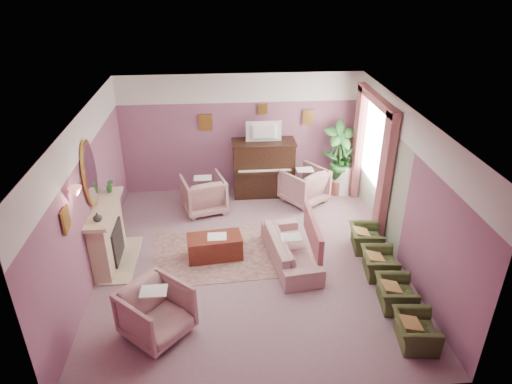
{
  "coord_description": "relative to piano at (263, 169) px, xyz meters",
  "views": [
    {
      "loc": [
        -0.47,
        -6.98,
        5.04
      ],
      "look_at": [
        0.14,
        0.4,
        1.22
      ],
      "focal_mm": 32.0,
      "sensor_mm": 36.0,
      "label": 1
    }
  ],
  "objects": [
    {
      "name": "television",
      "position": [
        0.0,
        -0.05,
        0.95
      ],
      "size": [
        0.8,
        0.12,
        0.48
      ],
      "primitive_type": "imported",
      "color": "black",
      "rests_on": "piano"
    },
    {
      "name": "olive_chair_d",
      "position": [
        1.74,
        -2.46,
        -0.36
      ],
      "size": [
        0.48,
        0.68,
        0.59
      ],
      "primitive_type": "imported",
      "color": "#3F4B25",
      "rests_on": "floor"
    },
    {
      "name": "floral_armchair_right",
      "position": [
        0.89,
        -0.47,
        -0.2
      ],
      "size": [
        0.87,
        0.87,
        0.9
      ],
      "primitive_type": "imported",
      "color": "tan",
      "rests_on": "floor"
    },
    {
      "name": "curtain_right",
      "position": [
        2.12,
        -0.21,
        0.65
      ],
      "size": [
        0.16,
        0.34,
        2.6
      ],
      "primitive_type": "cube",
      "color": "#9F5459",
      "rests_on": "floor"
    },
    {
      "name": "mantel_vase",
      "position": [
        -3.05,
        -2.98,
        0.58
      ],
      "size": [
        0.16,
        0.16,
        0.16
      ],
      "primitive_type": "imported",
      "color": "white",
      "rests_on": "mantel_shelf"
    },
    {
      "name": "window_blind",
      "position": [
        2.2,
        -1.13,
        1.05
      ],
      "size": [
        0.03,
        1.4,
        1.8
      ],
      "primitive_type": "cube",
      "color": "silver",
      "rests_on": "wall_right"
    },
    {
      "name": "floral_armchair_left",
      "position": [
        -1.39,
        -0.71,
        -0.2
      ],
      "size": [
        0.87,
        0.87,
        0.9
      ],
      "primitive_type": "imported",
      "color": "tan",
      "rests_on": "floor"
    },
    {
      "name": "floral_armchair_front",
      "position": [
        -2.01,
        -4.42,
        -0.2
      ],
      "size": [
        0.87,
        0.87,
        0.9
      ],
      "primitive_type": "imported",
      "color": "tan",
      "rests_on": "floor"
    },
    {
      "name": "piano_keys",
      "position": [
        0.0,
        -0.35,
        0.11
      ],
      "size": [
        1.2,
        0.08,
        0.02
      ],
      "primitive_type": "cube",
      "color": "silver",
      "rests_on": "piano"
    },
    {
      "name": "area_rug",
      "position": [
        -1.07,
        -2.43,
        -0.64
      ],
      "size": [
        2.61,
        1.95,
        0.01
      ],
      "primitive_type": "cube",
      "rotation": [
        0.0,
        0.0,
        0.06
      ],
      "color": "#91685F",
      "rests_on": "floor"
    },
    {
      "name": "fireplace_surround",
      "position": [
        -3.09,
        -2.48,
        -0.1
      ],
      "size": [
        0.3,
        1.4,
        1.1
      ],
      "primitive_type": "cube",
      "color": "#CEB690",
      "rests_on": "floor"
    },
    {
      "name": "stripe_panel",
      "position": [
        2.23,
        -1.38,
        0.42
      ],
      "size": [
        0.01,
        3.0,
        2.15
      ],
      "primitive_type": "cube",
      "color": "#A3B096",
      "rests_on": "wall_right"
    },
    {
      "name": "sofa_throw",
      "position": [
        0.64,
        -2.76,
        -0.05
      ],
      "size": [
        0.09,
        1.38,
        0.51
      ],
      "primitive_type": "cube",
      "color": "#9F5459",
      "rests_on": "sofa"
    },
    {
      "name": "piano_keyshelf",
      "position": [
        -0.0,
        -0.35,
        0.07
      ],
      "size": [
        1.3,
        0.12,
        0.06
      ],
      "primitive_type": "cube",
      "color": "black",
      "rests_on": "piano"
    },
    {
      "name": "floor",
      "position": [
        -0.5,
        -2.68,
        -0.65
      ],
      "size": [
        5.5,
        6.0,
        0.01
      ],
      "primitive_type": "cube",
      "color": "gray",
      "rests_on": "ground"
    },
    {
      "name": "wall_right",
      "position": [
        2.25,
        -2.68,
        0.75
      ],
      "size": [
        0.02,
        6.0,
        2.8
      ],
      "primitive_type": "cube",
      "color": "#714869",
      "rests_on": "floor"
    },
    {
      "name": "sconce_shade",
      "position": [
        -3.12,
        -3.53,
        1.33
      ],
      "size": [
        0.2,
        0.2,
        0.16
      ],
      "primitive_type": "cone",
      "color": "#FF8870",
      "rests_on": "wall_left"
    },
    {
      "name": "table_paper",
      "position": [
        -1.11,
        -2.52,
        -0.2
      ],
      "size": [
        0.35,
        0.28,
        0.01
      ],
      "primitive_type": "cube",
      "color": "white",
      "rests_on": "coffee_table"
    },
    {
      "name": "curtain_left",
      "position": [
        2.12,
        -2.05,
        0.65
      ],
      "size": [
        0.16,
        0.34,
        2.6
      ],
      "primitive_type": "cube",
      "color": "#9F5459",
      "rests_on": "floor"
    },
    {
      "name": "olive_chair_a",
      "position": [
        1.74,
        -4.92,
        -0.36
      ],
      "size": [
        0.48,
        0.68,
        0.59
      ],
      "primitive_type": "imported",
      "color": "#3F4B25",
      "rests_on": "floor"
    },
    {
      "name": "ceiling",
      "position": [
        -0.5,
        -2.68,
        2.15
      ],
      "size": [
        5.5,
        6.0,
        0.01
      ],
      "primitive_type": "cube",
      "color": "silver",
      "rests_on": "wall_back"
    },
    {
      "name": "wall_back",
      "position": [
        -0.5,
        0.32,
        0.75
      ],
      "size": [
        5.5,
        0.02,
        2.8
      ],
      "primitive_type": "cube",
      "color": "#714869",
      "rests_on": "floor"
    },
    {
      "name": "print_left_wall",
      "position": [
        -3.21,
        -3.88,
        1.07
      ],
      "size": [
        0.03,
        0.28,
        0.36
      ],
      "primitive_type": "cube",
      "color": "#B38E38",
      "rests_on": "wall_left"
    },
    {
      "name": "piano_top",
      "position": [
        0.0,
        0.0,
        0.66
      ],
      "size": [
        1.45,
        0.65,
        0.04
      ],
      "primitive_type": "cube",
      "color": "black",
      "rests_on": "piano"
    },
    {
      "name": "mantel_shelf",
      "position": [
        -3.06,
        -2.48,
        0.47
      ],
      "size": [
        0.4,
        1.55,
        0.07
      ],
      "primitive_type": "cube",
      "color": "#CEB690",
      "rests_on": "fireplace_surround"
    },
    {
      "name": "side_plant_big",
      "position": [
        1.85,
        -0.04,
        0.22
      ],
      "size": [
        0.3,
        0.3,
        0.34
      ],
      "primitive_type": "imported",
      "color": "#286A29",
      "rests_on": "side_table"
    },
    {
      "name": "wall_left",
      "position": [
        -3.25,
        -2.68,
        0.75
      ],
      "size": [
        0.02,
        6.0,
        2.8
      ],
      "primitive_type": "cube",
      "color": "#714869",
      "rests_on": "floor"
    },
    {
      "name": "side_plant_small",
      "position": [
        1.97,
        -0.14,
        0.19
      ],
      "size": [
        0.16,
        0.16,
        0.28
      ],
      "primitive_type": "imported",
      "color": "#286A29",
      "rests_on": "side_table"
    },
    {
      "name": "print_back_mid",
      "position": [
        0.0,
        0.28,
        1.35
      ],
      "size": [
        0.22,
        0.03,
        0.26
      ],
      "primitive_type": "cube",
      "color": "#B38E38",
      "rests_on": "wall_back"
    },
    {
      "name": "wall_front",
      "position": [
        -0.5,
        -5.68,
        0.75
      ],
      "size": [
        5.5,
        0.02,
        2.8
      ],
      "primitive_type": "cube",
      "color": "#714869",
      "rests_on": "floor"
    },
    {
      "name": "mirror_frame",
      "position": [
        -3.2,
        -2.48,
        1.15
      ],
      "size": [
        0.04,
        0.72,
        1.2
      ],
      "primitive_type": "ellipsoid",
      "color": "#B38E38",
      "rests_on": "wall_left"
    },
    {
      "name": "pelmet",
      "position": [
        2.12,
        -1.13,
        1.91
      ],
      "size": [
        0.16,
        2.2,
        0.16
      ],
      "primitive_type": "cube",
      "color": "#9F5459",
      "rests_on": "wall_right"
    },
    {
      "name": "print_back_left",
      "position": [
        -1.3,
        0.28,
        1.07
      ],
      "size": [
        0.3,
        0.03,
        0.38
      ],
      "primitive_type": "cube",
      "color": "#B38E38",
      "rests_on": "wall_back"
    },
    {
      "name": "olive_chair_b",
      "position": [
        1.74,
        -4.1,
        -0.36
      ],
      "size": [
        0.48,
        0.68,
        0.59
      ],
      "primitive_type": "imported",
      "color": "#3F4B25",
      "rests_on": "floor"
    },
    {
      "name": "fireplace_inset",
      "position": [
        -2.99,
        -2.48,
        -0.25
      ],
      "size": [
        0.18,
        0.72,
        0.68
      ],
      "primitive_type": "cube",
      "color": "black",
      "rests_on": "floor"
    },
    {
      "name": "picture_rail_band",
      "position": [
        -0.5,
        0.31,
        1.82
      ],
      "size": [
        5.5,
        0.01,
        0.65
      ],
      "primitive_type": "cube",
      "color": "white",
      "rests_on": "wall_back"
    },
    {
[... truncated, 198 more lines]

